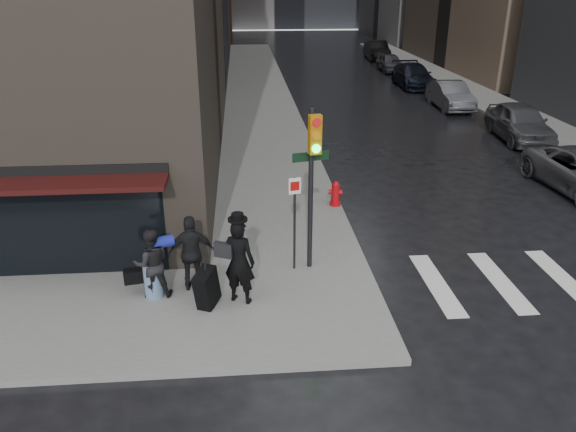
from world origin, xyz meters
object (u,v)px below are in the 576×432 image
man_jeans (151,263)px  man_greycoat (192,253)px  fire_hydrant (335,195)px  parked_car_3 (413,76)px  parked_car_1 (520,122)px  parked_car_4 (390,63)px  parked_car_2 (450,95)px  parked_car_5 (377,50)px  traffic_light (311,170)px  man_overcoat (232,266)px

man_jeans → man_greycoat: size_ratio=0.91×
fire_hydrant → parked_car_3: size_ratio=0.16×
parked_car_1 → parked_car_4: 20.13m
man_greycoat → parked_car_2: man_greycoat is taller
parked_car_1 → parked_car_5: parked_car_1 is taller
parked_car_1 → parked_car_2: bearing=101.7°
traffic_light → fire_hydrant: (1.31, 4.09, -2.22)m
parked_car_5 → traffic_light: bearing=-102.3°
man_overcoat → parked_car_4: 35.30m
parked_car_1 → parked_car_2: 6.75m
man_jeans → traffic_light: 4.20m
parked_car_4 → parked_car_5: 6.73m
parked_car_2 → parked_car_4: parked_car_2 is taller
man_jeans → parked_car_3: 29.45m
man_greycoat → traffic_light: traffic_light is taller
man_overcoat → man_jeans: (-1.81, 0.41, -0.08)m
parked_car_3 → traffic_light: bearing=-110.5°
fire_hydrant → parked_car_5: parked_car_5 is taller
traffic_light → parked_car_5: traffic_light is taller
traffic_light → parked_car_3: (9.98, 25.06, -1.98)m
parked_car_3 → parked_car_1: bearing=-84.7°
parked_car_1 → parked_car_3: 13.45m
man_greycoat → fire_hydrant: (4.11, 4.85, -0.55)m
man_greycoat → parked_car_5: size_ratio=0.37×
parked_car_3 → man_greycoat: bearing=-115.1°
man_overcoat → parked_car_4: size_ratio=0.55×
traffic_light → parked_car_1: (10.94, 11.65, -1.91)m
man_jeans → parked_car_4: man_jeans is taller
traffic_light → parked_car_4: bearing=59.6°
parked_car_2 → parked_car_5: parked_car_5 is taller
parked_car_3 → parked_car_5: parked_car_5 is taller
man_overcoat → parked_car_3: 29.03m
parked_car_4 → parked_car_1: bearing=-87.6°
man_greycoat → parked_car_2: bearing=-128.0°
parked_car_4 → man_greycoat: bearing=-111.6°
parked_car_1 → parked_car_3: (-0.96, 13.41, -0.07)m
man_jeans → parked_car_3: size_ratio=0.32×
man_jeans → traffic_light: traffic_light is taller
fire_hydrant → parked_car_4: bearing=72.4°
traffic_light → man_overcoat: bearing=-155.2°
man_overcoat → fire_hydrant: size_ratio=2.70×
traffic_light → parked_car_5: size_ratio=0.82×
parked_car_3 → parked_car_5: bearing=88.6°
man_jeans → parked_car_3: (13.66, 26.09, -0.24)m
man_jeans → parked_car_5: 42.01m
parked_car_2 → parked_car_5: bearing=89.3°
man_overcoat → parked_car_4: bearing=-86.6°
man_greycoat → parked_car_2: size_ratio=0.41×
traffic_light → parked_car_2: size_ratio=0.90×
man_jeans → parked_car_4: 35.58m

